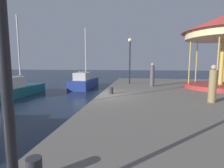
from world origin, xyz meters
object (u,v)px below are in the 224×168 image
object	(u,v)px
carousel	(224,34)
lamp_post_mid_promenade	(130,53)
sailboat_teal	(12,89)
sailboat_blue	(84,82)
person_far_corner	(213,85)
person_near_carousel	(152,75)
bollard_south	(111,90)

from	to	relation	value
carousel	lamp_post_mid_promenade	size ratio (longest dim) A/B	1.40
sailboat_teal	lamp_post_mid_promenade	world-z (taller)	sailboat_teal
sailboat_blue	lamp_post_mid_promenade	xyz separation A→B (m)	(5.04, -2.14, 2.98)
carousel	lamp_post_mid_promenade	xyz separation A→B (m)	(-6.85, 2.08, -1.15)
sailboat_teal	lamp_post_mid_promenade	size ratio (longest dim) A/B	1.59
sailboat_blue	person_far_corner	xyz separation A→B (m)	(9.27, -9.23, 0.98)
sailboat_teal	carousel	bearing A→B (deg)	5.93
carousel	person_near_carousel	distance (m)	5.86
carousel	lamp_post_mid_promenade	world-z (taller)	carousel
person_far_corner	sailboat_blue	bearing A→B (deg)	135.11
sailboat_teal	carousel	distance (m)	16.54
sailboat_teal	sailboat_blue	world-z (taller)	sailboat_teal
bollard_south	person_far_corner	xyz separation A→B (m)	(5.12, -1.62, 0.64)
carousel	sailboat_blue	bearing A→B (deg)	160.47
sailboat_blue	lamp_post_mid_promenade	bearing A→B (deg)	-23.00
sailboat_blue	person_near_carousel	xyz separation A→B (m)	(6.95, -3.69, 1.03)
person_near_carousel	person_far_corner	size ratio (longest dim) A/B	1.06
sailboat_teal	sailboat_blue	size ratio (longest dim) A/B	1.00
sailboat_blue	person_far_corner	world-z (taller)	sailboat_blue
person_far_corner	bollard_south	bearing A→B (deg)	162.45
person_near_carousel	sailboat_blue	bearing A→B (deg)	152.03
person_near_carousel	person_far_corner	xyz separation A→B (m)	(2.32, -5.54, -0.05)
lamp_post_mid_promenade	bollard_south	xyz separation A→B (m)	(-0.89, -5.47, -2.65)
lamp_post_mid_promenade	bollard_south	size ratio (longest dim) A/B	10.36
person_near_carousel	bollard_south	bearing A→B (deg)	-125.53
sailboat_blue	carousel	bearing A→B (deg)	-19.53
bollard_south	person_far_corner	distance (m)	5.41
sailboat_teal	bollard_south	xyz separation A→B (m)	(8.18, -1.75, 0.38)
sailboat_teal	bollard_south	size ratio (longest dim) A/B	16.46
carousel	person_near_carousel	size ratio (longest dim) A/B	3.04
lamp_post_mid_promenade	person_far_corner	size ratio (longest dim) A/B	2.30
bollard_south	person_far_corner	size ratio (longest dim) A/B	0.22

